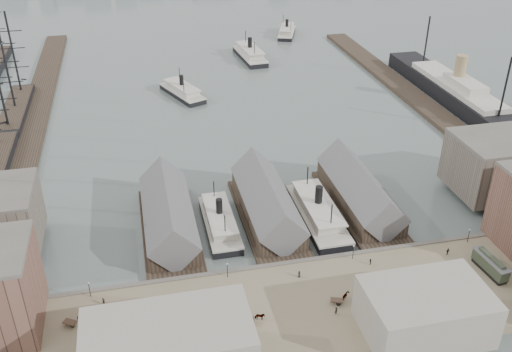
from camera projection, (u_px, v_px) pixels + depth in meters
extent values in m
plane|color=#525F5C|center=(283.00, 256.00, 138.55)|extent=(900.00, 900.00, 0.00)
cube|color=#7B6D53|center=(308.00, 309.00, 121.06)|extent=(180.00, 30.00, 2.00)
cube|color=#59544C|center=(289.00, 266.00, 133.56)|extent=(180.00, 1.20, 2.30)
cube|color=#2D231C|center=(34.00, 118.00, 210.03)|extent=(10.00, 220.00, 1.60)
cube|color=#2D231C|center=(412.00, 95.00, 229.69)|extent=(10.00, 180.00, 1.60)
cube|color=#2D231C|center=(170.00, 231.00, 146.84)|extent=(14.00, 42.00, 1.20)
cube|color=#2D231C|center=(169.00, 219.00, 146.17)|extent=(12.00, 36.00, 5.00)
cube|color=#59595B|center=(168.00, 210.00, 144.89)|extent=(12.60, 37.00, 12.60)
cube|color=#2D231C|center=(268.00, 219.00, 151.85)|extent=(14.00, 42.00, 1.20)
cube|color=#2D231C|center=(267.00, 207.00, 151.18)|extent=(12.00, 36.00, 5.00)
cube|color=#59595B|center=(267.00, 199.00, 149.91)|extent=(12.60, 37.00, 12.60)
cube|color=#2D231C|center=(359.00, 207.00, 156.87)|extent=(14.00, 42.00, 1.20)
cube|color=#2D231C|center=(359.00, 196.00, 156.20)|extent=(12.00, 36.00, 5.00)
cube|color=#59595B|center=(360.00, 188.00, 154.92)|extent=(12.60, 37.00, 12.60)
cube|color=#60564C|center=(504.00, 164.00, 159.75)|extent=(28.00, 20.00, 15.00)
cube|color=gray|center=(425.00, 311.00, 111.78)|extent=(24.00, 16.00, 10.00)
cube|color=gray|center=(169.00, 350.00, 101.64)|extent=(30.00, 16.00, 12.00)
cylinder|color=black|center=(90.00, 290.00, 122.05)|extent=(0.16, 0.16, 3.60)
sphere|color=beige|center=(88.00, 283.00, 121.12)|extent=(0.44, 0.44, 0.44)
cylinder|color=black|center=(227.00, 271.00, 127.84)|extent=(0.16, 0.16, 3.60)
sphere|color=beige|center=(227.00, 264.00, 126.91)|extent=(0.44, 0.44, 0.44)
cylinder|color=black|center=(353.00, 253.00, 133.63)|extent=(0.16, 0.16, 3.60)
sphere|color=beige|center=(354.00, 246.00, 132.70)|extent=(0.44, 0.44, 0.44)
cylinder|color=black|center=(468.00, 236.00, 139.41)|extent=(0.16, 0.16, 3.60)
sphere|color=beige|center=(470.00, 230.00, 138.48)|extent=(0.44, 0.44, 0.44)
cube|color=black|center=(220.00, 225.00, 148.67)|extent=(7.47, 26.15, 1.68)
cube|color=beige|center=(220.00, 222.00, 148.08)|extent=(7.85, 26.15, 0.47)
cube|color=beige|center=(220.00, 217.00, 147.44)|extent=(6.07, 18.68, 2.05)
cube|color=beige|center=(219.00, 213.00, 146.80)|extent=(6.54, 20.55, 0.37)
cylinder|color=black|center=(219.00, 206.00, 145.79)|extent=(1.68, 1.68, 4.20)
cylinder|color=black|center=(214.00, 191.00, 153.02)|extent=(0.28, 0.28, 5.60)
cylinder|color=black|center=(225.00, 225.00, 138.73)|extent=(0.28, 0.28, 5.60)
cube|color=black|center=(317.00, 217.00, 151.83)|extent=(8.78, 30.72, 1.97)
cube|color=beige|center=(318.00, 213.00, 151.14)|extent=(9.22, 30.72, 0.55)
cube|color=beige|center=(318.00, 208.00, 150.38)|extent=(7.13, 21.94, 2.41)
cube|color=beige|center=(318.00, 203.00, 149.63)|extent=(7.68, 24.13, 0.44)
cylinder|color=black|center=(319.00, 195.00, 148.45)|extent=(1.97, 1.97, 4.94)
cylinder|color=black|center=(307.00, 177.00, 156.94)|extent=(0.33, 0.33, 6.58)
cylinder|color=black|center=(331.00, 216.00, 140.16)|extent=(0.33, 0.33, 6.58)
cube|color=black|center=(182.00, 94.00, 230.68)|extent=(16.74, 27.06, 1.68)
cube|color=beige|center=(182.00, 91.00, 230.09)|extent=(17.08, 27.20, 0.47)
cube|color=beige|center=(182.00, 88.00, 229.45)|extent=(12.64, 19.61, 2.06)
cube|color=beige|center=(182.00, 85.00, 228.80)|extent=(13.77, 21.52, 0.37)
cylinder|color=black|center=(181.00, 80.00, 227.80)|extent=(1.68, 1.68, 4.21)
cylinder|color=black|center=(179.00, 74.00, 235.04)|extent=(0.28, 0.28, 5.61)
cylinder|color=black|center=(184.00, 88.00, 220.74)|extent=(0.28, 0.28, 5.61)
cube|color=black|center=(250.00, 57.00, 272.86)|extent=(11.25, 31.36, 1.98)
cube|color=beige|center=(250.00, 54.00, 272.16)|extent=(11.68, 31.39, 0.55)
cube|color=beige|center=(250.00, 51.00, 271.40)|extent=(8.89, 22.47, 2.42)
cube|color=beige|center=(250.00, 48.00, 270.65)|extent=(9.62, 24.70, 0.44)
cylinder|color=black|center=(250.00, 43.00, 269.47)|extent=(1.98, 1.98, 4.94)
cylinder|color=black|center=(246.00, 37.00, 277.97)|extent=(0.33, 0.33, 6.59)
cylinder|color=black|center=(254.00, 49.00, 261.17)|extent=(0.33, 0.33, 6.59)
cube|color=black|center=(287.00, 34.00, 308.88)|extent=(15.87, 26.56, 1.65)
cube|color=beige|center=(287.00, 32.00, 308.30)|extent=(16.21, 26.69, 0.46)
cube|color=beige|center=(287.00, 29.00, 307.67)|extent=(12.01, 19.22, 2.01)
cube|color=beige|center=(287.00, 27.00, 307.04)|extent=(13.08, 21.10, 0.37)
cylinder|color=black|center=(287.00, 23.00, 306.06)|extent=(1.65, 1.65, 4.12)
cylinder|color=black|center=(283.00, 20.00, 313.15)|extent=(0.27, 0.27, 5.49)
cylinder|color=black|center=(291.00, 27.00, 299.15)|extent=(0.27, 0.27, 5.49)
cube|color=black|center=(16.00, 111.00, 212.90)|extent=(8.47, 48.95, 3.39)
cube|color=#2D231C|center=(15.00, 106.00, 211.93)|extent=(8.00, 44.06, 0.56)
cylinder|color=black|center=(6.00, 67.00, 204.50)|extent=(0.75, 0.75, 32.01)
cylinder|color=black|center=(13.00, 53.00, 219.06)|extent=(0.75, 0.75, 32.01)
cube|color=black|center=(455.00, 95.00, 223.72)|extent=(13.05, 95.40, 6.02)
cube|color=beige|center=(457.00, 85.00, 221.75)|extent=(11.05, 55.23, 2.01)
cube|color=beige|center=(465.00, 84.00, 216.25)|extent=(8.03, 20.08, 3.01)
cylinder|color=tan|center=(460.00, 68.00, 218.31)|extent=(4.42, 4.42, 10.04)
cube|color=black|center=(489.00, 270.00, 130.05)|extent=(3.27, 9.74, 0.81)
cube|color=#313929|center=(490.00, 265.00, 129.22)|extent=(3.42, 10.25, 2.62)
cube|color=#59595B|center=(492.00, 259.00, 128.50)|extent=(3.66, 10.67, 0.30)
imported|color=black|center=(81.00, 317.00, 116.56)|extent=(1.73, 1.69, 1.44)
cube|color=#3F2D21|center=(70.00, 323.00, 114.85)|extent=(3.00, 2.67, 0.25)
cylinder|color=black|center=(72.00, 326.00, 114.60)|extent=(0.97, 0.66, 1.10)
cylinder|color=black|center=(68.00, 322.00, 115.45)|extent=(0.97, 0.66, 1.10)
imported|color=black|center=(260.00, 317.00, 116.32)|extent=(2.20, 1.33, 1.73)
cube|color=#3F2D21|center=(248.00, 320.00, 115.37)|extent=(2.85, 2.00, 0.25)
cylinder|color=black|center=(250.00, 324.00, 114.98)|extent=(1.09, 0.30, 1.10)
cylinder|color=black|center=(247.00, 319.00, 116.09)|extent=(1.09, 0.30, 1.10)
imported|color=black|center=(346.00, 296.00, 121.74)|extent=(1.95, 2.10, 1.72)
cube|color=#3F2D21|center=(337.00, 301.00, 120.50)|extent=(2.95, 2.29, 0.25)
cylinder|color=black|center=(339.00, 304.00, 120.16)|extent=(1.06, 0.45, 1.10)
cylinder|color=black|center=(334.00, 300.00, 121.19)|extent=(1.06, 0.45, 1.10)
imported|color=black|center=(104.00, 301.00, 120.37)|extent=(0.79, 0.76, 1.75)
imported|color=black|center=(88.00, 335.00, 111.77)|extent=(1.12, 1.07, 1.81)
imported|color=black|center=(224.00, 292.00, 122.90)|extent=(0.83, 1.25, 1.80)
imported|color=black|center=(236.00, 325.00, 114.27)|extent=(1.11, 0.86, 1.76)
imported|color=black|center=(299.00, 274.00, 128.28)|extent=(0.95, 0.85, 1.64)
imported|color=black|center=(336.00, 311.00, 117.83)|extent=(0.79, 0.71, 1.79)
imported|color=black|center=(370.00, 262.00, 132.24)|extent=(0.91, 0.96, 1.57)
imported|color=black|center=(422.00, 300.00, 120.89)|extent=(1.13, 0.71, 1.67)
imported|color=black|center=(448.00, 251.00, 135.54)|extent=(1.05, 0.47, 1.76)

